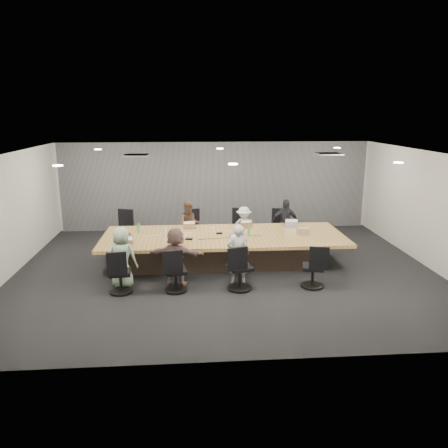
{
  "coord_description": "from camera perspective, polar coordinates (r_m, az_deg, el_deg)",
  "views": [
    {
      "loc": [
        -0.8,
        -9.94,
        3.71
      ],
      "look_at": [
        0.0,
        0.4,
        1.05
      ],
      "focal_mm": 35.0,
      "sensor_mm": 36.0,
      "label": 1
    }
  ],
  "objects": [
    {
      "name": "person_4",
      "position": [
        9.7,
        -13.18,
        -4.26
      ],
      "size": [
        0.74,
        0.58,
        1.34
      ],
      "primitive_type": "imported",
      "rotation": [
        0.0,
        0.0,
        2.89
      ],
      "color": "#90AE92",
      "rests_on": "ground"
    },
    {
      "name": "cup_white_near",
      "position": [
        11.19,
        9.25,
        -0.94
      ],
      "size": [
        0.1,
        0.1,
        0.09
      ],
      "primitive_type": "cylinder",
      "rotation": [
        0.0,
        0.0,
        -0.31
      ],
      "color": "white",
      "rests_on": "conference_table"
    },
    {
      "name": "bottle_green_left",
      "position": [
        11.27,
        -11.11,
        -0.52
      ],
      "size": [
        0.08,
        0.08,
        0.25
      ],
      "primitive_type": "cylinder",
      "rotation": [
        0.0,
        0.0,
        -0.15
      ],
      "color": "#49984D",
      "rests_on": "conference_table"
    },
    {
      "name": "wall_front",
      "position": [
        6.42,
        3.06,
        -6.71
      ],
      "size": [
        10.0,
        0.0,
        2.8
      ],
      "primitive_type": "cube",
      "rotation": [
        -1.57,
        0.0,
        0.0
      ],
      "color": "beige",
      "rests_on": "ground"
    },
    {
      "name": "laptop_3",
      "position": [
        11.92,
        8.53,
        -0.16
      ],
      "size": [
        0.36,
        0.27,
        0.02
      ],
      "primitive_type": "cube",
      "rotation": [
        0.0,
        0.0,
        3.03
      ],
      "color": "#B2B2B7",
      "rests_on": "conference_table"
    },
    {
      "name": "curtain",
      "position": [
        14.07,
        -1.11,
        4.94
      ],
      "size": [
        9.8,
        0.04,
        2.8
      ],
      "primitive_type": "cube",
      "color": "slate",
      "rests_on": "ground"
    },
    {
      "name": "wall_left",
      "position": [
        11.03,
        -26.69,
        0.75
      ],
      "size": [
        0.0,
        8.0,
        2.8
      ],
      "primitive_type": "cube",
      "rotation": [
        1.57,
        0.0,
        1.57
      ],
      "color": "beige",
      "rests_on": "ground"
    },
    {
      "name": "laptop_1",
      "position": [
        11.62,
        -4.48,
        -0.42
      ],
      "size": [
        0.34,
        0.25,
        0.02
      ],
      "primitive_type": "cube",
      "rotation": [
        0.0,
        0.0,
        3.25
      ],
      "color": "#8C6647",
      "rests_on": "conference_table"
    },
    {
      "name": "person_3",
      "position": [
        12.45,
        7.96,
        0.15
      ],
      "size": [
        0.8,
        0.33,
        1.36
      ],
      "primitive_type": "imported",
      "rotation": [
        0.0,
        0.0,
        6.28
      ],
      "color": "#23232A",
      "rests_on": "ground"
    },
    {
      "name": "snack_packet",
      "position": [
        11.18,
        10.45,
        -1.15
      ],
      "size": [
        0.21,
        0.16,
        0.04
      ],
      "primitive_type": "cube",
      "rotation": [
        0.0,
        0.0,
        -0.21
      ],
      "color": "orange",
      "rests_on": "conference_table"
    },
    {
      "name": "mic_right",
      "position": [
        10.99,
        -0.62,
        -1.21
      ],
      "size": [
        0.16,
        0.1,
        0.03
      ],
      "primitive_type": "cube",
      "rotation": [
        0.0,
        0.0,
        0.01
      ],
      "color": "black",
      "rests_on": "conference_table"
    },
    {
      "name": "canvas_bag",
      "position": [
        11.12,
        10.26,
        -0.92
      ],
      "size": [
        0.31,
        0.21,
        0.16
      ],
      "primitive_type": "cube",
      "rotation": [
        0.0,
        0.0,
        0.13
      ],
      "color": "tan",
      "rests_on": "conference_table"
    },
    {
      "name": "chair_0",
      "position": [
        12.7,
        -12.42,
        -0.95
      ],
      "size": [
        0.73,
        0.73,
        0.85
      ],
      "primitive_type": null,
      "rotation": [
        0.0,
        0.0,
        2.8
      ],
      "color": "black",
      "rests_on": "ground"
    },
    {
      "name": "chair_4",
      "position": [
        9.47,
        -13.38,
        -6.64
      ],
      "size": [
        0.55,
        0.55,
        0.75
      ],
      "primitive_type": null,
      "rotation": [
        0.0,
        0.0,
        0.09
      ],
      "color": "black",
      "rests_on": "ground"
    },
    {
      "name": "cup_white_far",
      "position": [
        11.19,
        -1.44,
        -0.75
      ],
      "size": [
        0.1,
        0.1,
        0.1
      ],
      "primitive_type": "cylinder",
      "rotation": [
        0.0,
        0.0,
        -0.3
      ],
      "color": "white",
      "rests_on": "conference_table"
    },
    {
      "name": "laptop_4",
      "position": [
        10.19,
        -12.75,
        -2.86
      ],
      "size": [
        0.31,
        0.22,
        0.02
      ],
      "primitive_type": "cube",
      "rotation": [
        0.0,
        0.0,
        0.08
      ],
      "color": "#8C6647",
      "rests_on": "conference_table"
    },
    {
      "name": "person_5",
      "position": [
        9.59,
        -6.32,
        -4.26
      ],
      "size": [
        1.27,
        0.62,
        1.31
      ],
      "primitive_type": "imported",
      "rotation": [
        0.0,
        0.0,
        2.94
      ],
      "color": "brown",
      "rests_on": "ground"
    },
    {
      "name": "person_1",
      "position": [
        12.17,
        -4.48,
        -0.14
      ],
      "size": [
        0.7,
        0.57,
        1.33
      ],
      "primitive_type": "imported",
      "rotation": [
        0.0,
        0.0,
        6.4
      ],
      "color": "brown",
      "rests_on": "ground"
    },
    {
      "name": "chair_5",
      "position": [
        9.35,
        -6.34,
        -6.56
      ],
      "size": [
        0.6,
        0.6,
        0.76
      ],
      "primitive_type": null,
      "rotation": [
        0.0,
        0.0,
        0.19
      ],
      "color": "black",
      "rests_on": "ground"
    },
    {
      "name": "mic_left",
      "position": [
        10.53,
        -4.59,
        -1.95
      ],
      "size": [
        0.19,
        0.15,
        0.03
      ],
      "primitive_type": "cube",
      "rotation": [
        0.0,
        0.0,
        -0.24
      ],
      "color": "black",
      "rests_on": "conference_table"
    },
    {
      "name": "person_6",
      "position": [
        9.63,
        1.83,
        -3.97
      ],
      "size": [
        0.51,
        0.34,
        1.35
      ],
      "primitive_type": "imported",
      "rotation": [
        0.0,
        0.0,
        3.1
      ],
      "color": "#B2B2B2",
      "rests_on": "ground"
    },
    {
      "name": "laptop_5",
      "position": [
        10.09,
        -6.24,
        -2.77
      ],
      "size": [
        0.34,
        0.25,
        0.02
      ],
      "primitive_type": "cube",
      "rotation": [
        0.0,
        0.0,
        0.08
      ],
      "color": "#8C6647",
      "rests_on": "conference_table"
    },
    {
      "name": "chair_6",
      "position": [
        9.39,
        2.05,
        -6.19
      ],
      "size": [
        0.7,
        0.7,
        0.82
      ],
      "primitive_type": null,
      "rotation": [
        0.0,
        0.0,
        0.31
      ],
      "color": "black",
      "rests_on": "ground"
    },
    {
      "name": "ceiling",
      "position": [
        10.01,
        0.18,
        9.18
      ],
      "size": [
        10.0,
        8.0,
        0.0
      ],
      "primitive_type": "cube",
      "color": "white",
      "rests_on": "wall_back"
    },
    {
      "name": "wall_right",
      "position": [
        11.73,
        25.32,
        1.64
      ],
      "size": [
        0.0,
        8.0,
        2.8
      ],
      "primitive_type": "cube",
      "rotation": [
        1.57,
        0.0,
        -1.57
      ],
      "color": "beige",
      "rests_on": "ground"
    },
    {
      "name": "person_2",
      "position": [
        12.28,
        2.6,
        -0.39
      ],
      "size": [
        0.79,
        0.51,
        1.16
      ],
      "primitive_type": "imported",
      "rotation": [
        0.0,
        0.0,
        6.17
      ],
      "color": "silver",
      "rests_on": "ground"
    },
    {
      "name": "laptop_6",
      "position": [
        10.13,
        1.5,
        -2.61
      ],
      "size": [
        0.36,
        0.29,
        0.02
      ],
      "primitive_type": "cube",
      "rotation": [
        0.0,
        0.0,
        0.24
      ],
      "color": "#8C6647",
      "rests_on": "conference_table"
    },
    {
      "name": "chair_3",
      "position": [
        12.86,
        7.58,
        -0.76
      ],
      "size": [
        0.63,
        0.63,
        0.75
      ],
      "primitive_type": null,
      "rotation": [
        0.0,
        0.0,
        2.85
      ],
      "color": "black",
      "rests_on": "ground"
    },
    {
      "name": "chair_1",
      "position": [
        12.58,
        -4.46,
        -0.91
      ],
      "size": [
        0.69,
        0.69,
        0.8
      ],
      "primitive_type": null,
      "rotation": [
        0.0,
        0.0,
        3.48
      ],
      "color": "black",
      "rests_on": "ground"
    },
    {
      "name": "stapler",
      "position": [
        10.33,
        2.53,
        -2.14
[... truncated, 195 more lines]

